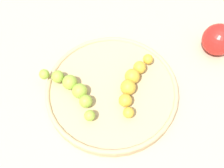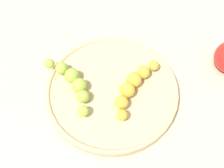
% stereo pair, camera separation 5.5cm
% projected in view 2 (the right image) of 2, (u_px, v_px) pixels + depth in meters
% --- Properties ---
extents(ground_plane, '(2.40, 2.40, 0.00)m').
position_uv_depth(ground_plane, '(112.00, 93.00, 0.59)').
color(ground_plane, tan).
extents(fruit_bowl, '(0.28, 0.28, 0.02)m').
position_uv_depth(fruit_bowl, '(112.00, 90.00, 0.58)').
color(fruit_bowl, tan).
rests_on(fruit_bowl, ground_plane).
extents(banana_green, '(0.06, 0.16, 0.03)m').
position_uv_depth(banana_green, '(73.00, 82.00, 0.56)').
color(banana_green, '#8CAD38').
rests_on(banana_green, fruit_bowl).
extents(banana_spotted, '(0.13, 0.10, 0.03)m').
position_uv_depth(banana_spotted, '(133.00, 86.00, 0.55)').
color(banana_spotted, gold).
rests_on(banana_spotted, fruit_bowl).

